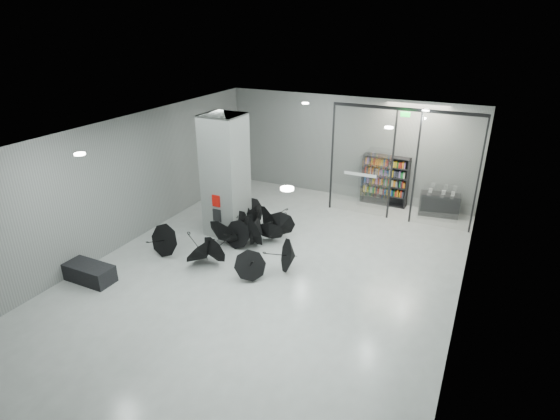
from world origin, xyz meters
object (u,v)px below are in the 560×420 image
at_px(bookshelf, 385,180).
at_px(shop_counter, 439,205).
at_px(bench, 88,272).
at_px(umbrella_cluster, 241,237).
at_px(column, 225,176).

distance_m(bookshelf, shop_counter, 2.18).
bearing_deg(bookshelf, shop_counter, -4.64).
relative_size(bench, bookshelf, 0.78).
bearing_deg(bench, umbrella_cluster, 52.34).
relative_size(bench, umbrella_cluster, 0.30).
relative_size(column, bookshelf, 2.06).
distance_m(shop_counter, umbrella_cluster, 7.48).
xyz_separation_m(bench, shop_counter, (8.10, 8.85, 0.17)).
relative_size(column, umbrella_cluster, 0.80).
bearing_deg(shop_counter, umbrella_cluster, -143.18).
height_order(bookshelf, shop_counter, bookshelf).
bearing_deg(umbrella_cluster, bookshelf, 59.64).
bearing_deg(shop_counter, bench, -140.47).
bearing_deg(bench, bookshelf, 56.79).
height_order(column, umbrella_cluster, column).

